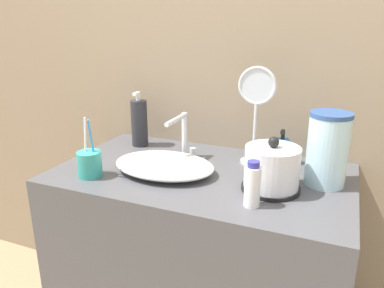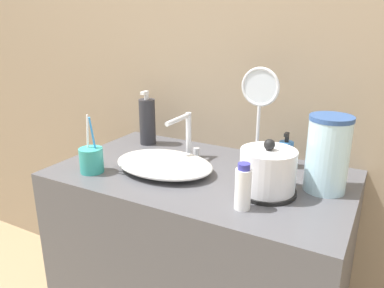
# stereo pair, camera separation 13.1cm
# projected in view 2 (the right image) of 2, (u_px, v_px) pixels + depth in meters

# --- Properties ---
(wall_back) EXTENTS (6.00, 0.04, 2.60)m
(wall_back) POSITION_uv_depth(u_px,v_px,m) (240.00, 30.00, 1.44)
(wall_back) COLOR gray
(wall_back) RESTS_ON ground_plane
(vanity_counter) EXTENTS (1.03, 0.60, 0.82)m
(vanity_counter) POSITION_uv_depth(u_px,v_px,m) (200.00, 270.00, 1.45)
(vanity_counter) COLOR #4C4C51
(vanity_counter) RESTS_ON ground_plane
(sink_basin) EXTENTS (0.36, 0.26, 0.05)m
(sink_basin) POSITION_uv_depth(u_px,v_px,m) (164.00, 164.00, 1.33)
(sink_basin) COLOR white
(sink_basin) RESTS_ON vanity_counter
(faucet) EXTENTS (0.06, 0.17, 0.18)m
(faucet) POSITION_uv_depth(u_px,v_px,m) (187.00, 133.00, 1.43)
(faucet) COLOR silver
(faucet) RESTS_ON vanity_counter
(electric_kettle) EXTENTS (0.19, 0.19, 0.18)m
(electric_kettle) POSITION_uv_depth(u_px,v_px,m) (267.00, 173.00, 1.14)
(electric_kettle) COLOR black
(electric_kettle) RESTS_ON vanity_counter
(toothbrush_cup) EXTENTS (0.08, 0.08, 0.21)m
(toothbrush_cup) POSITION_uv_depth(u_px,v_px,m) (91.00, 160.00, 1.31)
(toothbrush_cup) COLOR teal
(toothbrush_cup) RESTS_ON vanity_counter
(lotion_bottle) EXTENTS (0.07, 0.07, 0.23)m
(lotion_bottle) POSITION_uv_depth(u_px,v_px,m) (147.00, 121.00, 1.61)
(lotion_bottle) COLOR #28282D
(lotion_bottle) RESTS_ON vanity_counter
(shampoo_bottle) EXTENTS (0.05, 0.05, 0.14)m
(shampoo_bottle) POSITION_uv_depth(u_px,v_px,m) (243.00, 188.00, 1.05)
(shampoo_bottle) COLOR white
(shampoo_bottle) RESTS_ON vanity_counter
(mouthwash_bottle) EXTENTS (0.05, 0.05, 0.13)m
(mouthwash_bottle) POSITION_uv_depth(u_px,v_px,m) (286.00, 154.00, 1.36)
(mouthwash_bottle) COLOR #3370B7
(mouthwash_bottle) RESTS_ON vanity_counter
(vanity_mirror) EXTENTS (0.14, 0.09, 0.36)m
(vanity_mirror) POSITION_uv_depth(u_px,v_px,m) (259.00, 109.00, 1.32)
(vanity_mirror) COLOR silver
(vanity_mirror) RESTS_ON vanity_counter
(water_pitcher) EXTENTS (0.13, 0.13, 0.24)m
(water_pitcher) POSITION_uv_depth(u_px,v_px,m) (328.00, 154.00, 1.15)
(water_pitcher) COLOR #B2DBEA
(water_pitcher) RESTS_ON vanity_counter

